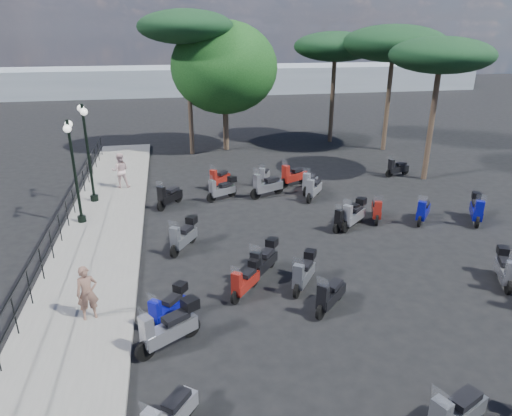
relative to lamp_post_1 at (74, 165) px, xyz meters
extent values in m
plane|color=black|center=(7.36, -5.18, -2.46)|extent=(120.00, 120.00, 0.00)
cube|color=slate|center=(0.86, -2.18, -2.38)|extent=(3.00, 30.00, 0.15)
cylinder|color=black|center=(-0.44, -7.17, -1.76)|extent=(0.04, 0.04, 1.10)
cylinder|color=black|center=(-0.44, -5.80, -1.76)|extent=(0.04, 0.04, 1.10)
cylinder|color=black|center=(-0.44, -4.43, -1.76)|extent=(0.04, 0.04, 1.10)
cylinder|color=black|center=(-0.44, -3.07, -1.76)|extent=(0.04, 0.04, 1.10)
cylinder|color=black|center=(-0.44, -1.70, -1.76)|extent=(0.04, 0.04, 1.10)
cylinder|color=black|center=(-0.44, -0.33, -1.76)|extent=(0.04, 0.04, 1.10)
cylinder|color=black|center=(-0.44, 1.04, -1.76)|extent=(0.04, 0.04, 1.10)
cylinder|color=black|center=(-0.44, 2.41, -1.76)|extent=(0.04, 0.04, 1.10)
cylinder|color=black|center=(-0.44, 3.78, -1.76)|extent=(0.04, 0.04, 1.10)
cylinder|color=black|center=(-0.44, 5.14, -1.76)|extent=(0.04, 0.04, 1.10)
cylinder|color=black|center=(-0.44, 6.51, -1.76)|extent=(0.04, 0.04, 1.10)
cylinder|color=black|center=(-0.44, 7.88, -1.76)|extent=(0.04, 0.04, 1.10)
cylinder|color=black|center=(-0.44, 9.25, -1.76)|extent=(0.04, 0.04, 1.10)
cylinder|color=black|center=(-0.44, 10.62, -1.76)|extent=(0.04, 0.04, 1.10)
cube|color=black|center=(-0.44, -2.38, -1.23)|extent=(0.04, 26.00, 0.04)
cube|color=black|center=(-0.44, -2.38, -1.76)|extent=(0.04, 26.00, 0.04)
cylinder|color=black|center=(0.00, 0.00, -2.19)|extent=(0.32, 0.32, 0.24)
cylinder|color=black|center=(0.00, 0.00, -0.28)|extent=(0.11, 0.11, 4.04)
cylinder|color=black|center=(0.00, 0.00, 1.59)|extent=(0.15, 0.91, 0.04)
sphere|color=white|center=(-0.06, 0.45, 1.48)|extent=(0.28, 0.28, 0.28)
sphere|color=white|center=(0.06, -0.45, 1.48)|extent=(0.28, 0.28, 0.28)
cylinder|color=black|center=(0.17, 2.38, -2.18)|extent=(0.34, 0.34, 0.26)
cylinder|color=black|center=(0.17, 2.38, -0.18)|extent=(0.12, 0.12, 4.26)
cylinder|color=black|center=(0.17, 2.38, 1.79)|extent=(0.30, 0.93, 0.04)
sphere|color=white|center=(0.04, 2.84, 1.69)|extent=(0.30, 0.30, 0.30)
sphere|color=white|center=(0.30, 1.92, 1.69)|extent=(0.30, 0.30, 0.30)
imported|color=brown|center=(1.24, -6.80, -1.56)|extent=(0.62, 0.49, 1.50)
imported|color=beige|center=(1.23, 4.06, -1.47)|extent=(0.82, 0.64, 1.68)
cylinder|color=black|center=(3.62, -10.42, -2.22)|extent=(0.37, 0.43, 0.47)
cube|color=black|center=(3.39, -10.71, -1.77)|extent=(0.60, 0.65, 0.14)
plane|color=white|center=(2.91, -11.34, -1.33)|extent=(0.34, 0.29, 0.37)
cylinder|color=black|center=(2.71, -8.59, -2.20)|extent=(0.50, 0.37, 0.52)
cylinder|color=black|center=(3.81, -7.89, -2.20)|extent=(0.50, 0.37, 0.52)
cube|color=#9B9CA4|center=(3.30, -8.21, -2.00)|extent=(1.39, 1.06, 0.37)
cube|color=black|center=(3.46, -8.11, -1.70)|extent=(0.72, 0.62, 0.15)
cube|color=#9B9CA4|center=(2.78, -8.54, -1.70)|extent=(0.37, 0.40, 0.76)
plane|color=white|center=(2.73, -8.57, -1.21)|extent=(0.29, 0.39, 0.40)
cube|color=black|center=(3.83, -7.88, -1.50)|extent=(0.50, 0.49, 0.28)
cylinder|color=black|center=(2.91, -7.69, -2.24)|extent=(0.35, 0.40, 0.44)
cylinder|color=black|center=(3.61, -6.83, -2.24)|extent=(0.35, 0.40, 0.44)
cube|color=#0A0D8F|center=(3.29, -7.23, -2.07)|extent=(1.00, 1.12, 0.31)
cube|color=black|center=(3.39, -7.10, -1.81)|extent=(0.56, 0.60, 0.13)
cube|color=#0A0D8F|center=(2.96, -7.63, -1.81)|extent=(0.34, 0.33, 0.64)
plane|color=white|center=(2.92, -7.67, -1.40)|extent=(0.32, 0.28, 0.34)
cube|color=black|center=(3.62, -6.82, -1.65)|extent=(0.42, 0.43, 0.24)
cylinder|color=black|center=(3.53, -3.48, -2.21)|extent=(0.35, 0.47, 0.49)
cylinder|color=black|center=(4.18, -2.45, -2.21)|extent=(0.35, 0.47, 0.49)
cube|color=#4E5157|center=(3.88, -2.92, -2.03)|extent=(1.00, 1.30, 0.35)
cube|color=black|center=(3.97, -2.77, -1.74)|extent=(0.58, 0.68, 0.14)
cube|color=#4E5157|center=(3.57, -3.41, -1.74)|extent=(0.38, 0.35, 0.71)
plane|color=white|center=(3.54, -3.46, -1.29)|extent=(0.37, 0.27, 0.38)
cube|color=black|center=(4.19, -2.43, -1.56)|extent=(0.46, 0.47, 0.26)
cylinder|color=black|center=(3.08, 0.94, -2.21)|extent=(0.38, 0.44, 0.49)
cylinder|color=black|center=(3.84, 1.89, -2.21)|extent=(0.38, 0.44, 0.49)
cube|color=black|center=(3.49, 1.45, -2.03)|extent=(1.09, 1.24, 0.34)
cube|color=black|center=(3.60, 1.59, -1.75)|extent=(0.62, 0.66, 0.14)
cube|color=black|center=(3.13, 1.00, -1.75)|extent=(0.38, 0.36, 0.71)
plane|color=white|center=(3.09, 0.95, -1.29)|extent=(0.35, 0.30, 0.38)
cylinder|color=black|center=(5.51, 3.14, -2.22)|extent=(0.38, 0.41, 0.46)
cylinder|color=black|center=(6.29, 4.00, -2.22)|extent=(0.38, 0.41, 0.46)
cube|color=maroon|center=(5.94, 3.60, -2.05)|extent=(1.09, 1.15, 0.33)
cube|color=black|center=(6.05, 3.73, -1.78)|extent=(0.60, 0.62, 0.14)
cube|color=maroon|center=(5.57, 3.20, -1.78)|extent=(0.36, 0.35, 0.68)
plane|color=white|center=(5.53, 3.15, -1.35)|extent=(0.32, 0.30, 0.36)
cylinder|color=black|center=(9.13, -11.64, -2.19)|extent=(0.52, 0.31, 0.52)
cube|color=#4E5157|center=(8.58, -11.88, -2.00)|extent=(1.45, 0.92, 0.37)
cube|color=black|center=(8.75, -11.81, -1.69)|extent=(0.73, 0.57, 0.15)
plane|color=white|center=(7.95, -12.16, -1.20)|extent=(0.25, 0.41, 0.41)
cylinder|color=black|center=(7.26, -7.82, -2.23)|extent=(0.39, 0.39, 0.46)
cylinder|color=black|center=(8.07, -7.02, -2.23)|extent=(0.39, 0.39, 0.46)
cube|color=black|center=(7.70, -7.39, -2.06)|extent=(1.11, 1.10, 0.32)
cube|color=black|center=(7.82, -7.28, -1.79)|extent=(0.61, 0.60, 0.13)
cube|color=black|center=(7.31, -7.77, -1.79)|extent=(0.35, 0.35, 0.67)
plane|color=white|center=(7.27, -7.81, -1.36)|extent=(0.31, 0.31, 0.35)
cylinder|color=black|center=(5.86, -5.73, -2.22)|extent=(0.38, 0.44, 0.48)
cylinder|color=black|center=(6.60, -4.78, -2.22)|extent=(0.38, 0.44, 0.48)
cube|color=black|center=(6.26, -5.21, -2.03)|extent=(1.07, 1.24, 0.34)
cube|color=black|center=(6.36, -5.08, -1.75)|extent=(0.61, 0.66, 0.14)
cube|color=black|center=(5.91, -5.67, -1.75)|extent=(0.37, 0.36, 0.70)
plane|color=white|center=(5.87, -5.72, -1.30)|extent=(0.35, 0.30, 0.37)
cube|color=black|center=(6.61, -4.76, -1.57)|extent=(0.46, 0.47, 0.26)
cylinder|color=black|center=(5.14, -6.66, -2.24)|extent=(0.34, 0.39, 0.43)
cylinder|color=black|center=(5.82, -5.84, -2.24)|extent=(0.34, 0.39, 0.43)
cube|color=maroon|center=(5.51, -6.22, -2.08)|extent=(0.98, 1.09, 0.30)
cube|color=black|center=(5.61, -6.10, -1.83)|extent=(0.55, 0.58, 0.13)
cube|color=maroon|center=(5.18, -6.61, -1.83)|extent=(0.33, 0.32, 0.63)
plane|color=white|center=(5.15, -6.65, -1.43)|extent=(0.31, 0.27, 0.33)
cube|color=black|center=(5.83, -5.82, -1.67)|extent=(0.41, 0.42, 0.23)
cylinder|color=black|center=(5.29, 1.57, -2.23)|extent=(0.45, 0.31, 0.46)
cylinder|color=black|center=(6.30, 2.14, -2.23)|extent=(0.45, 0.31, 0.46)
cube|color=#9B9CA4|center=(5.83, 1.88, -2.05)|extent=(1.26, 0.90, 0.33)
cube|color=black|center=(5.98, 1.96, -1.78)|extent=(0.65, 0.53, 0.14)
cube|color=#9B9CA4|center=(5.35, 1.61, -1.78)|extent=(0.33, 0.36, 0.68)
plane|color=white|center=(5.30, 1.58, -1.35)|extent=(0.24, 0.36, 0.36)
cube|color=black|center=(6.32, 2.15, -1.61)|extent=(0.44, 0.43, 0.25)
cylinder|color=black|center=(7.92, 3.18, -2.24)|extent=(0.26, 0.43, 0.43)
cylinder|color=black|center=(8.37, 4.17, -2.24)|extent=(0.26, 0.43, 0.43)
cube|color=#9B9CA3|center=(8.16, 3.72, -2.08)|extent=(0.77, 1.19, 0.31)
cube|color=black|center=(8.23, 3.86, -1.83)|extent=(0.47, 0.61, 0.13)
cube|color=#9B9CA3|center=(7.95, 3.25, -1.83)|extent=(0.33, 0.29, 0.63)
plane|color=white|center=(7.92, 3.20, -1.42)|extent=(0.34, 0.21, 0.34)
cylinder|color=black|center=(6.92, -6.68, -2.23)|extent=(0.34, 0.43, 0.46)
cylinder|color=black|center=(7.58, -5.73, -2.23)|extent=(0.34, 0.43, 0.46)
cube|color=#4E5157|center=(7.28, -6.16, -2.05)|extent=(0.98, 1.21, 0.33)
cube|color=black|center=(7.37, -6.03, -1.78)|extent=(0.57, 0.64, 0.13)
cube|color=#4E5157|center=(6.97, -6.61, -1.78)|extent=(0.36, 0.34, 0.67)
plane|color=white|center=(6.94, -6.66, -1.35)|extent=(0.34, 0.27, 0.36)
cube|color=black|center=(7.59, -5.71, -1.61)|extent=(0.44, 0.44, 0.25)
cylinder|color=black|center=(9.64, -2.65, -2.25)|extent=(0.40, 0.30, 0.42)
cylinder|color=black|center=(10.53, -2.08, -2.25)|extent=(0.40, 0.30, 0.42)
cube|color=black|center=(10.12, -2.34, -2.09)|extent=(1.13, 0.87, 0.30)
cube|color=black|center=(10.25, -2.26, -1.84)|extent=(0.59, 0.51, 0.12)
cube|color=black|center=(9.70, -2.61, -1.84)|extent=(0.31, 0.33, 0.62)
plane|color=white|center=(9.65, -2.64, -1.44)|extent=(0.24, 0.32, 0.33)
cube|color=black|center=(10.54, -2.07, -1.68)|extent=(0.40, 0.40, 0.23)
cylinder|color=black|center=(7.30, 1.57, -2.19)|extent=(0.53, 0.33, 0.54)
cylinder|color=black|center=(8.52, 2.13, -2.19)|extent=(0.53, 0.33, 0.54)
cube|color=#9B9CA4|center=(7.96, 1.87, -1.99)|extent=(1.48, 0.96, 0.38)
cube|color=black|center=(8.13, 1.95, -1.68)|extent=(0.75, 0.59, 0.16)
cube|color=#9B9CA4|center=(7.38, 1.60, -1.68)|extent=(0.36, 0.41, 0.78)
plane|color=white|center=(7.32, 1.58, -1.17)|extent=(0.26, 0.42, 0.41)
cylinder|color=black|center=(8.97, 2.83, -2.20)|extent=(0.51, 0.35, 0.52)
cylinder|color=black|center=(10.10, 3.47, -2.20)|extent=(0.51, 0.35, 0.52)
cube|color=maroon|center=(9.58, 3.18, -2.00)|extent=(1.41, 1.02, 0.37)
cube|color=black|center=(9.74, 3.27, -1.70)|extent=(0.73, 0.61, 0.15)
cube|color=maroon|center=(9.04, 2.87, -1.70)|extent=(0.37, 0.40, 0.76)
plane|color=white|center=(8.99, 2.84, -1.21)|extent=(0.28, 0.40, 0.40)
cylinder|color=black|center=(13.05, -7.68, -2.23)|extent=(0.28, 0.46, 0.46)
cylinder|color=black|center=(13.55, -6.64, -2.23)|extent=(0.28, 0.46, 0.46)
cube|color=#9B9CA4|center=(13.32, -7.11, -2.05)|extent=(0.83, 1.27, 0.33)
cube|color=black|center=(13.39, -6.97, -1.79)|extent=(0.51, 0.64, 0.13)
cube|color=#9B9CA4|center=(13.08, -7.61, -1.79)|extent=(0.35, 0.31, 0.67)
cube|color=black|center=(13.55, -6.62, -1.61)|extent=(0.42, 0.43, 0.25)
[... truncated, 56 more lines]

